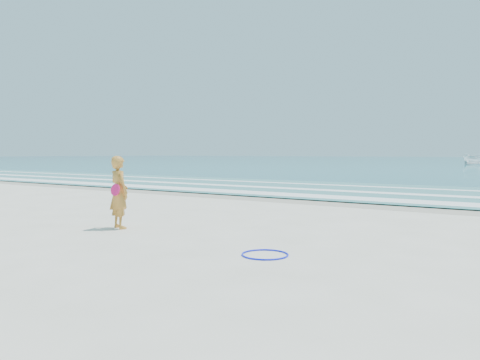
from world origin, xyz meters
The scene contains 9 objects.
ground centered at (0.00, 0.00, 0.00)m, with size 400.00×400.00×0.00m, color silver.
wet_sand centered at (0.00, 9.00, 0.00)m, with size 400.00×2.40×0.00m, color #B2A893.
shallow centered at (0.00, 14.00, 0.04)m, with size 400.00×10.00×0.01m, color #59B7AD.
foam_near centered at (0.00, 10.30, 0.05)m, with size 400.00×1.40×0.01m, color white.
foam_mid centered at (0.00, 13.20, 0.05)m, with size 400.00×0.90×0.01m, color white.
foam_far centered at (0.00, 16.50, 0.05)m, with size 400.00×0.60×0.01m, color white.
hoop centered at (3.03, 0.44, 0.01)m, with size 0.79×0.79×0.03m, color #0D1AED.
boat centered at (-2.09, 66.96, 0.88)m, with size 1.64×4.35×1.68m, color white.
woman centered at (-1.17, 1.00, 0.82)m, with size 0.69×0.55×1.65m.
Camera 1 is at (7.02, -6.21, 1.71)m, focal length 35.00 mm.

